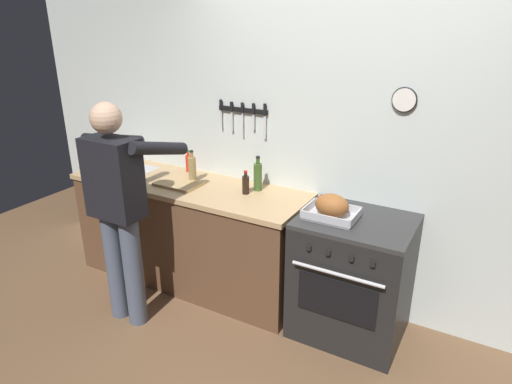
{
  "coord_description": "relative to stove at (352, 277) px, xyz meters",
  "views": [
    {
      "loc": [
        0.99,
        -1.75,
        2.19
      ],
      "look_at": [
        -0.48,
        0.85,
        1.01
      ],
      "focal_mm": 31.87,
      "sensor_mm": 36.0,
      "label": 1
    }
  ],
  "objects": [
    {
      "name": "wall_back",
      "position": [
        -0.22,
        0.36,
        0.85
      ],
      "size": [
        6.0,
        0.13,
        2.6
      ],
      "color": "silver",
      "rests_on": "ground"
    },
    {
      "name": "cutting_board",
      "position": [
        -1.46,
        -0.06,
        0.46
      ],
      "size": [
        0.36,
        0.24,
        0.02
      ],
      "primitive_type": "cube",
      "color": "tan",
      "rests_on": "counter_block"
    },
    {
      "name": "stove",
      "position": [
        0.0,
        0.0,
        0.0
      ],
      "size": [
        0.76,
        0.67,
        0.9
      ],
      "color": "black",
      "rests_on": "ground"
    },
    {
      "name": "roasting_pan",
      "position": [
        -0.16,
        -0.06,
        0.52
      ],
      "size": [
        0.35,
        0.26,
        0.17
      ],
      "color": "#B7B7BC",
      "rests_on": "stove"
    },
    {
      "name": "bottle_hot_sauce",
      "position": [
        -1.59,
        0.25,
        0.53
      ],
      "size": [
        0.05,
        0.05,
        0.19
      ],
      "color": "red",
      "rests_on": "counter_block"
    },
    {
      "name": "counter_block",
      "position": [
        -1.43,
        0.0,
        0.01
      ],
      "size": [
        2.03,
        0.65,
        0.9
      ],
      "color": "brown",
      "rests_on": "ground"
    },
    {
      "name": "bottle_olive_oil",
      "position": [
        -0.85,
        0.15,
        0.56
      ],
      "size": [
        0.07,
        0.07,
        0.28
      ],
      "color": "#385623",
      "rests_on": "counter_block"
    },
    {
      "name": "bottle_soy_sauce",
      "position": [
        -0.89,
        0.04,
        0.53
      ],
      "size": [
        0.05,
        0.05,
        0.18
      ],
      "color": "black",
      "rests_on": "counter_block"
    },
    {
      "name": "bottle_vinegar",
      "position": [
        -1.4,
        0.05,
        0.56
      ],
      "size": [
        0.06,
        0.06,
        0.27
      ],
      "color": "#997F4C",
      "rests_on": "counter_block"
    },
    {
      "name": "person_cook",
      "position": [
        -1.51,
        -0.66,
        0.5
      ],
      "size": [
        0.51,
        0.63,
        1.66
      ],
      "rotation": [
        0.0,
        0.0,
        1.69
      ],
      "color": "#4C566B",
      "rests_on": "ground"
    }
  ]
}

